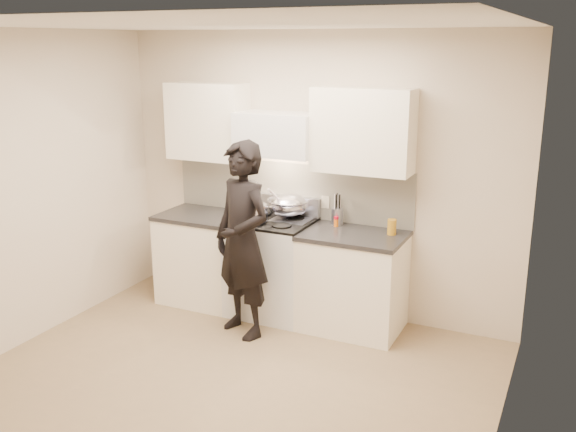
{
  "coord_description": "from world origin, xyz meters",
  "views": [
    {
      "loc": [
        2.34,
        -3.83,
        2.59
      ],
      "look_at": [
        0.05,
        1.05,
        1.12
      ],
      "focal_mm": 40.0,
      "sensor_mm": 36.0,
      "label": 1
    }
  ],
  "objects_px": {
    "wok": "(288,205)",
    "person": "(243,240)",
    "counter_right": "(353,281)",
    "utensil_crock": "(337,215)",
    "stove": "(272,267)"
  },
  "relations": [
    {
      "from": "counter_right",
      "to": "utensil_crock",
      "type": "height_order",
      "value": "utensil_crock"
    },
    {
      "from": "wok",
      "to": "counter_right",
      "type": "bearing_deg",
      "value": -11.33
    },
    {
      "from": "wok",
      "to": "utensil_crock",
      "type": "xyz_separation_m",
      "value": [
        0.47,
        0.08,
        -0.06
      ]
    },
    {
      "from": "counter_right",
      "to": "utensil_crock",
      "type": "xyz_separation_m",
      "value": [
        -0.25,
        0.22,
        0.55
      ]
    },
    {
      "from": "wok",
      "to": "utensil_crock",
      "type": "relative_size",
      "value": 1.74
    },
    {
      "from": "wok",
      "to": "utensil_crock",
      "type": "distance_m",
      "value": 0.48
    },
    {
      "from": "counter_right",
      "to": "stove",
      "type": "bearing_deg",
      "value": -180.0
    },
    {
      "from": "stove",
      "to": "utensil_crock",
      "type": "xyz_separation_m",
      "value": [
        0.58,
        0.22,
        0.54
      ]
    },
    {
      "from": "counter_right",
      "to": "wok",
      "type": "bearing_deg",
      "value": 168.67
    },
    {
      "from": "stove",
      "to": "utensil_crock",
      "type": "height_order",
      "value": "utensil_crock"
    },
    {
      "from": "wok",
      "to": "person",
      "type": "height_order",
      "value": "person"
    },
    {
      "from": "wok",
      "to": "person",
      "type": "relative_size",
      "value": 0.29
    },
    {
      "from": "utensil_crock",
      "to": "person",
      "type": "distance_m",
      "value": 0.97
    },
    {
      "from": "counter_right",
      "to": "wok",
      "type": "relative_size",
      "value": 1.81
    },
    {
      "from": "stove",
      "to": "counter_right",
      "type": "relative_size",
      "value": 1.04
    }
  ]
}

